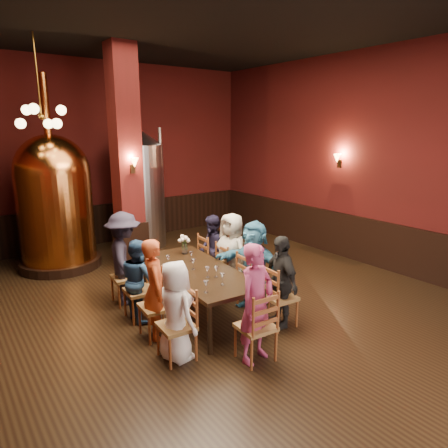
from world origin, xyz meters
TOP-DOWN VIEW (x-y plane):
  - room at (0.00, 0.00)m, footprint 10.00×10.02m
  - wainscot_right at (3.96, 0.00)m, footprint 0.08×9.90m
  - wainscot_back at (0.00, 4.96)m, footprint 7.90×0.08m
  - column at (-0.30, 2.80)m, footprint 0.58×0.58m
  - pendant_cluster at (-1.80, 2.90)m, footprint 0.90×0.90m
  - sconce_wall at (3.90, 0.80)m, footprint 0.20×0.20m
  - sconce_column at (-0.30, 2.50)m, footprint 0.20×0.20m
  - dining_table at (-0.34, 0.09)m, footprint 1.17×2.47m
  - chair_0 at (-1.26, -0.85)m, footprint 0.49×0.49m
  - person_0 at (-1.26, -0.85)m, footprint 0.47×0.68m
  - chair_1 at (-1.21, -0.18)m, footprint 0.49×0.49m
  - person_1 at (-1.21, -0.18)m, footprint 0.51×0.62m
  - chair_2 at (-1.16, 0.48)m, footprint 0.49×0.49m
  - person_2 at (-1.16, 0.48)m, footprint 0.31×0.62m
  - chair_3 at (-1.12, 1.15)m, footprint 0.49×0.49m
  - person_3 at (-1.12, 1.15)m, footprint 0.84×1.14m
  - chair_4 at (0.43, -0.97)m, footprint 0.49×0.49m
  - person_4 at (0.43, -0.97)m, footprint 0.52×0.88m
  - chair_5 at (0.48, -0.30)m, footprint 0.49×0.49m
  - person_5 at (0.48, -0.30)m, footprint 0.77×1.44m
  - chair_6 at (0.53, 0.36)m, footprint 0.49×0.49m
  - person_6 at (0.53, 0.36)m, footprint 0.53×0.76m
  - chair_7 at (0.58, 1.02)m, footprint 0.49×0.49m
  - person_7 at (0.58, 1.02)m, footprint 0.53×0.71m
  - chair_8 at (-0.45, -1.46)m, footprint 0.49×0.49m
  - person_8 at (-0.45, -1.46)m, footprint 0.63×0.48m
  - copper_kettle at (-1.53, 3.71)m, footprint 1.67×1.67m
  - steel_vessel at (0.56, 4.14)m, footprint 1.49×1.49m
  - rose_vase at (-0.11, 0.87)m, footprint 0.20×0.20m
  - wine_glass_0 at (-0.74, -0.76)m, footprint 0.07×0.07m
  - wine_glass_1 at (-0.42, -0.31)m, footprint 0.07×0.07m
  - wine_glass_2 at (-0.64, 0.51)m, footprint 0.07×0.07m
  - wine_glass_3 at (-0.40, -0.67)m, footprint 0.07×0.07m
  - wine_glass_4 at (-0.23, 0.46)m, footprint 0.07×0.07m
  - wine_glass_5 at (-0.41, 0.11)m, footprint 0.07×0.07m
  - wine_glass_6 at (-0.31, -0.38)m, footprint 0.07×0.07m

SIDE VIEW (x-z plane):
  - chair_0 at x=-1.26m, z-range 0.00..0.92m
  - chair_1 at x=-1.21m, z-range 0.00..0.92m
  - chair_2 at x=-1.16m, z-range 0.00..0.92m
  - chair_3 at x=-1.12m, z-range 0.00..0.92m
  - chair_4 at x=0.43m, z-range 0.00..0.92m
  - chair_5 at x=0.48m, z-range 0.00..0.92m
  - chair_6 at x=0.53m, z-range 0.00..0.92m
  - chair_7 at x=0.58m, z-range 0.00..0.92m
  - chair_8 at x=-0.45m, z-range 0.00..0.92m
  - wainscot_right at x=3.96m, z-range 0.00..1.00m
  - wainscot_back at x=0.00m, z-range 0.00..1.00m
  - person_2 at x=-1.16m, z-range 0.00..1.27m
  - person_7 at x=0.58m, z-range 0.00..1.32m
  - person_0 at x=-1.26m, z-range 0.00..1.32m
  - dining_table at x=-0.34m, z-range 0.31..1.06m
  - person_4 at x=0.43m, z-range 0.00..1.40m
  - person_1 at x=-1.21m, z-range 0.00..1.44m
  - person_5 at x=0.48m, z-range 0.00..1.49m
  - person_6 at x=0.53m, z-range 0.00..1.49m
  - person_8 at x=-0.45m, z-range 0.00..1.55m
  - person_3 at x=-1.12m, z-range 0.00..1.58m
  - wine_glass_0 at x=-0.74m, z-range 0.75..0.92m
  - wine_glass_1 at x=-0.42m, z-range 0.75..0.92m
  - wine_glass_2 at x=-0.64m, z-range 0.75..0.92m
  - wine_glass_3 at x=-0.40m, z-range 0.75..0.92m
  - wine_glass_4 at x=-0.23m, z-range 0.75..0.92m
  - wine_glass_5 at x=-0.41m, z-range 0.75..0.92m
  - wine_glass_6 at x=-0.31m, z-range 0.75..0.92m
  - rose_vase at x=-0.11m, z-range 0.80..1.15m
  - copper_kettle at x=-1.53m, z-range -0.53..3.41m
  - steel_vessel at x=0.56m, z-range 0.00..2.91m
  - sconce_wall at x=3.90m, z-range 2.02..2.38m
  - sconce_column at x=-0.30m, z-range 2.02..2.38m
  - room at x=0.00m, z-range 0.00..4.50m
  - column at x=-0.30m, z-range 0.00..4.50m
  - pendant_cluster at x=-1.80m, z-range 2.25..3.95m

